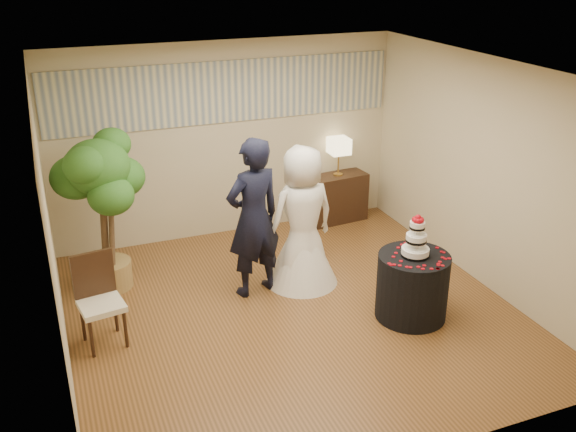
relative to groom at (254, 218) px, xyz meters
name	(u,v)px	position (x,y,z in m)	size (l,w,h in m)	color
floor	(293,312)	(0.25, -0.63, -0.99)	(5.00, 5.00, 0.00)	brown
ceiling	(293,71)	(0.25, -0.63, 1.81)	(5.00, 5.00, 0.00)	white
wall_back	(227,141)	(0.25, 1.87, 0.41)	(5.00, 0.06, 2.80)	#C8B894
wall_front	(417,315)	(0.25, -3.13, 0.41)	(5.00, 0.06, 2.80)	#C8B894
wall_left	(51,237)	(-2.25, -0.63, 0.41)	(0.06, 5.00, 2.80)	#C8B894
wall_right	(483,173)	(2.75, -0.63, 0.41)	(0.06, 5.00, 2.80)	#C8B894
mural_border	(226,92)	(0.25, 1.85, 1.11)	(4.90, 0.02, 0.85)	#A3A696
groom	(254,218)	(0.00, 0.00, 0.00)	(0.72, 0.47, 1.98)	black
bride	(302,217)	(0.64, 0.02, -0.09)	(0.91, 0.91, 1.79)	white
cake_table	(412,286)	(1.49, -1.20, -0.60)	(0.81, 0.81, 0.77)	black
wedding_cake	(417,236)	(1.49, -1.20, 0.04)	(0.31, 0.31, 0.50)	white
console	(337,198)	(1.91, 1.65, -0.62)	(0.89, 0.40, 0.74)	black
table_lamp	(339,157)	(1.91, 1.65, 0.05)	(0.29, 0.29, 0.58)	beige
ficus_tree	(103,212)	(-1.64, 0.78, 0.02)	(0.96, 0.96, 2.02)	#2E6520
side_chair	(101,303)	(-1.87, -0.48, -0.48)	(0.46, 0.48, 1.01)	black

